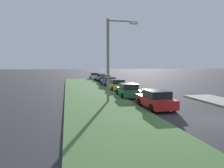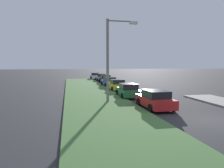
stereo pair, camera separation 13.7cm
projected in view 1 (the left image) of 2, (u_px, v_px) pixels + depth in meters
name	position (u px, v px, depth m)	size (l,w,h in m)	color
grass_median	(95.00, 99.00, 21.72)	(60.00, 6.00, 0.12)	#477238
parked_car_red	(156.00, 100.00, 17.19)	(4.31, 2.04, 1.47)	red
parked_car_green	(128.00, 90.00, 23.16)	(4.36, 2.14, 1.47)	#1E6B38
parked_car_yellow	(117.00, 85.00, 29.38)	(4.35, 2.11, 1.47)	gold
parked_car_blue	(109.00, 82.00, 34.78)	(4.40, 2.22, 1.47)	#23389E
parked_car_black	(105.00, 79.00, 41.44)	(4.32, 2.06, 1.47)	black
parked_car_silver	(100.00, 77.00, 46.76)	(4.31, 2.04, 1.47)	#B2B5BA
parked_car_white	(94.00, 76.00, 51.95)	(4.32, 2.06, 1.47)	silver
streetlight	(112.00, 54.00, 19.64)	(0.37, 2.87, 7.50)	gray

